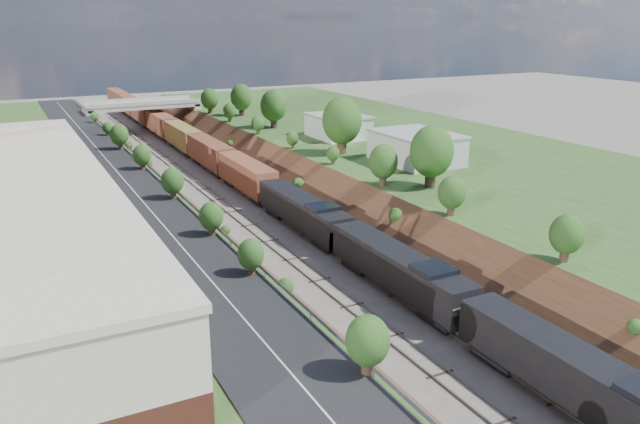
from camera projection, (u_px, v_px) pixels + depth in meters
platform_right at (434, 162)px, 100.58m from camera, size 44.00×180.00×5.00m
embankment_left at (163, 214)px, 82.08m from camera, size 10.00×180.00×10.00m
embankment_right at (312, 193)px, 91.70m from camera, size 10.00×180.00×10.00m
rail_left_track at (224, 205)px, 85.72m from camera, size 1.58×180.00×0.18m
rail_right_track at (259, 200)px, 88.00m from camera, size 1.58×180.00×0.18m
road at (125, 181)px, 78.60m from camera, size 8.00×180.00×0.10m
guardrail at (157, 174)px, 80.07m from camera, size 0.10×171.00×0.70m
commercial_building at (21, 216)px, 53.44m from camera, size 14.30×62.30×7.00m
overpass at (143, 111)px, 138.00m from camera, size 24.50×8.30×7.40m
white_building_near at (416, 149)px, 88.30m from camera, size 9.00×12.00×4.00m
white_building_far at (338, 127)px, 106.79m from camera, size 8.00×10.00×3.60m
tree_right_large at (432, 152)px, 74.56m from camera, size 5.25×5.25×7.61m
tree_left_crest at (279, 270)px, 45.70m from camera, size 2.45×2.45×3.55m
freight_train at (198, 146)px, 111.88m from camera, size 3.25×182.07×4.80m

